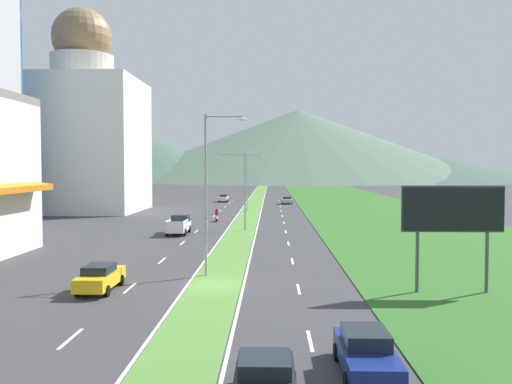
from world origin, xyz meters
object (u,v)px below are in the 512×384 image
Objects in this scene: street_lamp_far at (249,179)px; billboard_roadside at (453,213)px; car_3 at (265,382)px; street_lamp_near at (210,185)px; car_0 at (100,277)px; car_4 at (287,200)px; motorcycle_rider at (217,216)px; pickup_truck_0 at (179,225)px; car_1 at (224,198)px; street_lamp_mid at (241,186)px; car_2 at (366,353)px.

billboard_roadside is at bearing -75.93° from street_lamp_far.
street_lamp_near is at bearing -168.72° from car_3.
street_lamp_near is at bearing -90.51° from street_lamp_far.
car_0 is 1.10× the size of car_4.
billboard_roadside reaches higher than motorcycle_rider.
motorcycle_rider is at bearing 95.09° from street_lamp_near.
motorcycle_rider is at bearing -12.02° from pickup_truck_0.
motorcycle_rider is at bearing -103.13° from street_lamp_far.
street_lamp_far is at bearing -165.98° from car_1.
pickup_truck_0 is (-20.63, 27.40, -3.69)m from billboard_roadside.
street_lamp_mid is 1.93× the size of car_2.
street_lamp_mid reaches higher than billboard_roadside.
street_lamp_far is at bearing -177.22° from car_3.
street_lamp_far is at bearing -13.13° from motorcycle_rider.
street_lamp_near is 72.36m from car_4.
street_lamp_far is 2.33× the size of car_3.
billboard_roadside reaches higher than car_2.
car_4 is at bearing -113.62° from car_1.
car_0 is at bearing -132.90° from car_2.
motorcycle_rider is (-10.68, 53.10, -0.04)m from car_2.
car_2 is (13.43, -94.58, -0.01)m from car_1.
car_2 is 88.80m from car_4.
street_lamp_mid is at bearing -12.46° from car_0.
street_lamp_mid is 0.95× the size of street_lamp_far.
car_0 is 18.41m from car_2.
street_lamp_far reaches higher than car_4.
car_0 is 2.36× the size of motorcycle_rider.
motorcycle_rider is (-17.81, 40.64, -3.93)m from billboard_roadside.
car_0 is (-6.02, -4.46, -5.32)m from street_lamp_near.
billboard_roadside reaches higher than car_0.
pickup_truck_0 is at bearing -166.82° from car_3.
street_lamp_far is 21.57m from car_4.
street_lamp_mid is at bearing -171.02° from car_2.
street_lamp_mid is 4.46× the size of motorcycle_rider.
car_3 is 2.02× the size of motorcycle_rider.
car_3 is at bearing -174.19° from car_1.
billboard_roadside is 1.35× the size of car_2.
car_2 is 42.08m from pickup_truck_0.
street_lamp_near reaches higher than car_0.
pickup_truck_0 is at bearing -161.29° from car_2.
car_4 is at bearing -179.86° from car_2.
street_lamp_near is 36.64m from motorcycle_rider.
car_3 is at bearing -166.82° from pickup_truck_0.
street_lamp_far is at bearing -174.19° from car_2.
pickup_truck_0 is at bearing -155.69° from street_lamp_mid.
car_1 is 97.77m from car_3.
billboard_roadside is at bearing -156.33° from motorcycle_rider.
car_0 reaches higher than car_3.
car_1 is (0.06, 82.04, -0.01)m from car_0.
pickup_truck_0 is at bearing 167.98° from motorcycle_rider.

